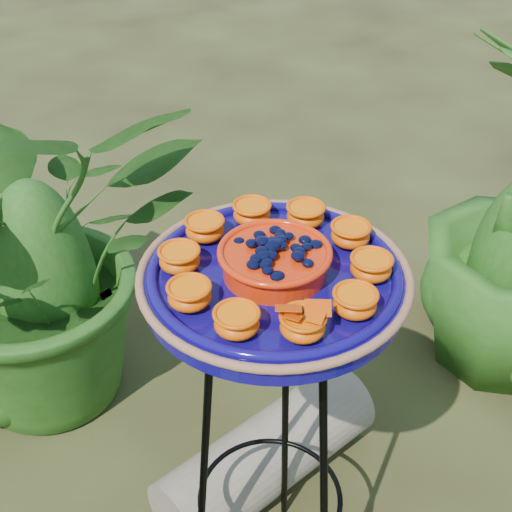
% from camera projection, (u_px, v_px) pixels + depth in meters
% --- Properties ---
extents(tripod_stand, '(0.38, 0.38, 0.85)m').
position_uv_depth(tripod_stand, '(271.00, 427.00, 1.38)').
color(tripod_stand, black).
rests_on(tripod_stand, ground).
extents(feeder_dish, '(0.53, 0.53, 0.10)m').
position_uv_depth(feeder_dish, '(274.00, 274.00, 1.16)').
color(feeder_dish, '#0F0860').
rests_on(feeder_dish, tripod_stand).
extents(driftwood_log, '(0.59, 0.55, 0.20)m').
position_uv_depth(driftwood_log, '(267.00, 454.00, 1.84)').
color(driftwood_log, gray).
rests_on(driftwood_log, ground).
extents(shrub_back_left, '(1.11, 1.05, 0.97)m').
position_uv_depth(shrub_back_left, '(39.00, 250.00, 1.92)').
color(shrub_back_left, '#224913').
rests_on(shrub_back_left, ground).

